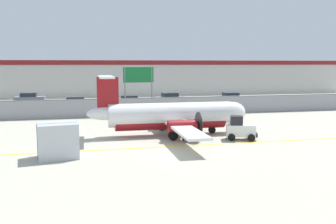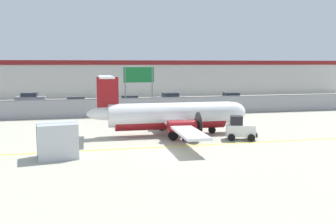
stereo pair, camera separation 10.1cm
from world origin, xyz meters
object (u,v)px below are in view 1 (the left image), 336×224
Objects in this scene: commuter_airplane at (173,116)px; highway_sign at (138,79)px; baggage_tug at (240,129)px; parked_car_1 at (75,103)px; parked_car_4 at (231,98)px; ground_crew_worker at (185,129)px; parked_car_0 at (30,98)px; parked_car_2 at (130,102)px; parked_car_3 at (169,98)px; cargo_container at (58,141)px; traffic_cone_near_right at (187,129)px; traffic_cone_near_left at (251,136)px.

commuter_airplane is 14.22m from highway_sign.
parked_car_1 is (-12.87, 22.32, 0.04)m from baggage_tug.
parked_car_4 is (9.42, 24.52, 0.04)m from baggage_tug.
parked_car_0 is at bearing 10.84° from ground_crew_worker.
baggage_tug reaches higher than parked_car_0.
commuter_airplane reaches higher than parked_car_2.
commuter_airplane reaches higher than parked_car_3.
highway_sign is (-0.82, 13.97, 2.54)m from commuter_airplane.
cargo_container is 31.99m from parked_car_3.
cargo_container is (-13.49, -2.72, 0.24)m from baggage_tug.
parked_car_0 is 20.37m from parked_car_3.
commuter_airplane is at bearing 70.00° from parked_car_3.
highway_sign is at bearing -42.38° from parked_car_0.
cargo_container reaches higher than parked_car_0.
traffic_cone_near_right is at bearing 119.78° from parked_car_1.
ground_crew_worker is 0.31× the size of highway_sign.
baggage_tug is at bearing -51.36° from traffic_cone_near_right.
parked_car_3 is (13.92, 28.80, -0.21)m from cargo_container.
parked_car_0 is 0.97× the size of parked_car_3.
parked_car_2 is at bearing 105.75° from traffic_cone_near_left.
parked_car_3 is at bearing 35.42° from parked_car_2.
commuter_airplane is 6.00× the size of cargo_container.
highway_sign reaches higher than commuter_airplane.
parked_car_1 reaches higher than traffic_cone_near_right.
parked_car_4 is at bearing 41.42° from cargo_container.
parked_car_2 is 15.23m from parked_car_4.
traffic_cone_near_left is 5.73m from traffic_cone_near_right.
highway_sign reaches higher than parked_car_3.
highway_sign is at bearing 125.57° from baggage_tug.
parked_car_1 and parked_car_2 have the same top height.
parked_car_3 is (19.82, -4.70, 0.00)m from parked_car_0.
baggage_tug is 3.99× the size of traffic_cone_near_left.
baggage_tug is at bearing 161.41° from traffic_cone_near_left.
parked_car_2 is at bearing -12.09° from ground_crew_worker.
commuter_airplane reaches higher than baggage_tug.
commuter_airplane is at bearing -59.79° from parked_car_0.
traffic_cone_near_left is at bearing 1.27° from cargo_container.
commuter_airplane reaches higher than parked_car_0.
parked_car_0 is 0.77× the size of highway_sign.
parked_car_1 is at bearing -170.06° from parked_car_4.
parked_car_3 is at bearing 90.77° from traffic_cone_near_left.
parked_car_3 is (6.12, 3.39, 0.00)m from parked_car_2.
traffic_cone_near_right is 18.95m from parked_car_2.
baggage_tug reaches higher than parked_car_2.
cargo_container is at bearing -77.92° from parked_car_0.
ground_crew_worker is at bearing -84.20° from commuter_airplane.
parked_car_2 is (7.17, 0.38, 0.00)m from parked_car_1.
baggage_tug is at bearing -69.44° from parked_car_2.
cargo_container is 21.58m from highway_sign.
highway_sign reaches higher than ground_crew_worker.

